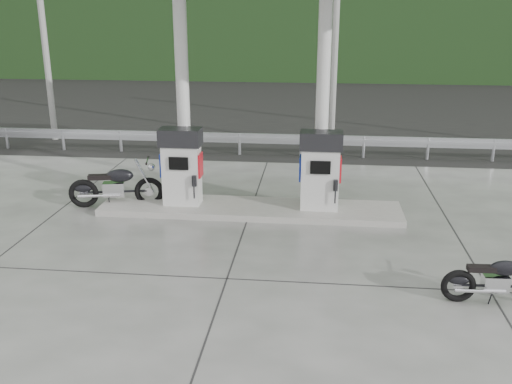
# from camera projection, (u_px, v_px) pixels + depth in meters

# --- Properties ---
(ground) EXTENTS (160.00, 160.00, 0.00)m
(ground) POSITION_uv_depth(u_px,v_px,m) (235.00, 256.00, 11.02)
(ground) COLOR black
(ground) RESTS_ON ground
(forecourt_apron) EXTENTS (18.00, 14.00, 0.02)m
(forecourt_apron) POSITION_uv_depth(u_px,v_px,m) (235.00, 256.00, 11.01)
(forecourt_apron) COLOR #63635E
(forecourt_apron) RESTS_ON ground
(pump_island) EXTENTS (7.00, 1.40, 0.15)m
(pump_island) POSITION_uv_depth(u_px,v_px,m) (250.00, 209.00, 13.35)
(pump_island) COLOR gray
(pump_island) RESTS_ON forecourt_apron
(gas_pump_left) EXTENTS (0.95, 0.55, 1.80)m
(gas_pump_left) POSITION_uv_depth(u_px,v_px,m) (182.00, 167.00, 13.22)
(gas_pump_left) COLOR silver
(gas_pump_left) RESTS_ON pump_island
(gas_pump_right) EXTENTS (0.95, 0.55, 1.80)m
(gas_pump_right) POSITION_uv_depth(u_px,v_px,m) (320.00, 171.00, 12.89)
(gas_pump_right) COLOR silver
(gas_pump_right) RESTS_ON pump_island
(canopy_column_left) EXTENTS (0.30, 0.30, 5.00)m
(canopy_column_left) POSITION_uv_depth(u_px,v_px,m) (183.00, 95.00, 13.10)
(canopy_column_left) COLOR white
(canopy_column_left) RESTS_ON pump_island
(canopy_column_right) EXTENTS (0.30, 0.30, 5.00)m
(canopy_column_right) POSITION_uv_depth(u_px,v_px,m) (323.00, 97.00, 12.77)
(canopy_column_right) COLOR white
(canopy_column_right) RESTS_ON pump_island
(guardrail) EXTENTS (26.00, 0.16, 1.42)m
(guardrail) POSITION_uv_depth(u_px,v_px,m) (270.00, 134.00, 18.36)
(guardrail) COLOR #AEB0B6
(guardrail) RESTS_ON ground
(road) EXTENTS (60.00, 7.00, 0.01)m
(road) POSITION_uv_depth(u_px,v_px,m) (278.00, 133.00, 21.89)
(road) COLOR black
(road) RESTS_ON ground
(utility_pole_a) EXTENTS (0.22, 0.22, 8.00)m
(utility_pole_a) POSITION_uv_depth(u_px,v_px,m) (43.00, 26.00, 19.59)
(utility_pole_a) COLOR gray
(utility_pole_a) RESTS_ON ground
(utility_pole_b) EXTENTS (0.22, 0.22, 8.00)m
(utility_pole_b) POSITION_uv_depth(u_px,v_px,m) (336.00, 26.00, 18.57)
(utility_pole_b) COLOR gray
(utility_pole_b) RESTS_ON ground
(tree_band) EXTENTS (80.00, 6.00, 6.00)m
(tree_band) POSITION_uv_depth(u_px,v_px,m) (298.00, 32.00, 38.47)
(tree_band) COLOR black
(tree_band) RESTS_ON ground
(forested_hills) EXTENTS (100.00, 40.00, 140.00)m
(forested_hills) POSITION_uv_depth(u_px,v_px,m) (307.00, 48.00, 67.77)
(forested_hills) COLOR black
(forested_hills) RESTS_ON ground
(motorcycle_left) EXTENTS (2.19, 1.09, 0.99)m
(motorcycle_left) POSITION_uv_depth(u_px,v_px,m) (116.00, 186.00, 13.61)
(motorcycle_left) COLOR black
(motorcycle_left) RESTS_ON forecourt_apron
(motorcycle_right) EXTENTS (1.70, 0.60, 0.80)m
(motorcycle_right) POSITION_uv_depth(u_px,v_px,m) (498.00, 280.00, 9.14)
(motorcycle_right) COLOR black
(motorcycle_right) RESTS_ON forecourt_apron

